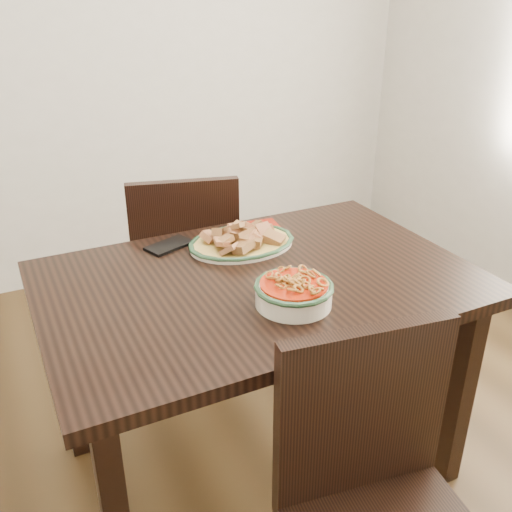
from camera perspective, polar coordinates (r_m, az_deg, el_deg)
name	(u,v)px	position (r m, az deg, el deg)	size (l,w,h in m)	color
floor	(265,464)	(2.16, 0.88, -20.11)	(3.50, 3.50, 0.00)	#31210F
wall_back	(109,37)	(3.18, -14.46, 20.41)	(3.50, 0.10, 2.60)	beige
dining_table	(259,302)	(1.76, 0.29, -4.67)	(1.29, 0.86, 0.75)	black
chair_far	(185,263)	(2.38, -7.11, -0.68)	(0.51, 0.51, 0.89)	black
chair_near	(379,501)	(1.42, 12.23, -22.80)	(0.47, 0.47, 0.89)	black
fish_plate	(242,234)	(1.90, -1.45, 2.24)	(0.36, 0.28, 0.11)	beige
noodle_bowl	(294,290)	(1.56, 3.79, -3.44)	(0.22, 0.22, 0.08)	#ECE1C7
smartphone	(169,245)	(1.93, -8.69, 1.06)	(0.16, 0.08, 0.01)	black
napkin	(260,227)	(2.05, 0.45, 2.93)	(0.13, 0.11, 0.01)	maroon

